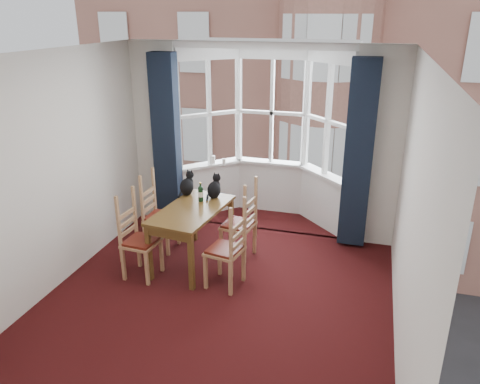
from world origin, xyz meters
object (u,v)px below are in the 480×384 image
at_px(candle_short, 224,161).
at_px(candle_tall, 213,160).
at_px(chair_right_far, 244,226).
at_px(cat_right, 214,188).
at_px(dining_table, 192,216).
at_px(chair_left_near, 135,241).
at_px(chair_right_near, 231,252).
at_px(wine_bottle, 201,193).
at_px(cat_left, 187,185).
at_px(chair_left_far, 155,217).

bearing_deg(candle_short, candle_tall, -170.12).
height_order(chair_right_far, cat_right, cat_right).
bearing_deg(candle_tall, dining_table, -80.61).
height_order(chair_left_near, candle_tall, candle_tall).
xyz_separation_m(candle_tall, candle_short, (0.17, 0.03, -0.02)).
height_order(cat_right, candle_tall, cat_right).
bearing_deg(chair_right_near, wine_bottle, 132.56).
xyz_separation_m(chair_left_near, candle_tall, (0.31, 2.14, 0.47)).
relative_size(cat_left, wine_bottle, 1.31).
relative_size(dining_table, chair_right_far, 1.48).
bearing_deg(candle_short, cat_left, -96.74).
bearing_deg(chair_left_far, chair_right_near, -27.42).
relative_size(dining_table, wine_bottle, 5.07).
bearing_deg(cat_right, chair_right_near, -59.93).
bearing_deg(chair_left_far, cat_right, 12.96).
xyz_separation_m(dining_table, cat_right, (0.16, 0.46, 0.24)).
height_order(chair_right_near, cat_right, cat_right).
relative_size(wine_bottle, candle_tall, 1.98).
distance_m(chair_right_far, candle_short, 1.61).
bearing_deg(cat_left, wine_bottle, -34.73).
height_order(chair_left_near, chair_right_far, same).
xyz_separation_m(dining_table, cat_left, (-0.24, 0.46, 0.24)).
bearing_deg(dining_table, chair_right_near, -32.57).
distance_m(chair_right_near, chair_right_far, 0.74).
bearing_deg(candle_tall, chair_left_near, -98.28).
relative_size(cat_left, candle_tall, 2.59).
bearing_deg(cat_right, chair_right_far, -17.21).
bearing_deg(candle_short, chair_right_near, -69.92).
distance_m(dining_table, candle_short, 1.70).
distance_m(chair_left_near, candle_tall, 2.21).
xyz_separation_m(dining_table, chair_left_near, (-0.58, -0.49, -0.21)).
relative_size(chair_left_near, chair_right_far, 1.00).
relative_size(chair_left_far, candle_short, 9.79).
relative_size(chair_left_near, cat_right, 2.65).
xyz_separation_m(cat_right, wine_bottle, (-0.13, -0.18, -0.01)).
xyz_separation_m(chair_left_near, cat_right, (0.74, 0.95, 0.45)).
height_order(cat_left, candle_tall, cat_left).
height_order(chair_left_near, chair_left_far, same).
bearing_deg(candle_tall, chair_right_near, -65.60).
distance_m(dining_table, chair_right_near, 0.82).
distance_m(cat_left, candle_short, 1.23).
relative_size(cat_right, wine_bottle, 1.29).
xyz_separation_m(dining_table, chair_left_far, (-0.67, 0.27, -0.21)).
height_order(wine_bottle, candle_tall, wine_bottle).
bearing_deg(chair_right_far, cat_left, 170.27).
xyz_separation_m(chair_right_near, chair_right_far, (-0.05, 0.74, 0.00)).
height_order(chair_right_near, cat_left, cat_left).
bearing_deg(candle_short, chair_right_far, -62.05).
bearing_deg(chair_right_far, candle_short, 117.95).
xyz_separation_m(chair_left_far, cat_right, (0.83, 0.19, 0.45)).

